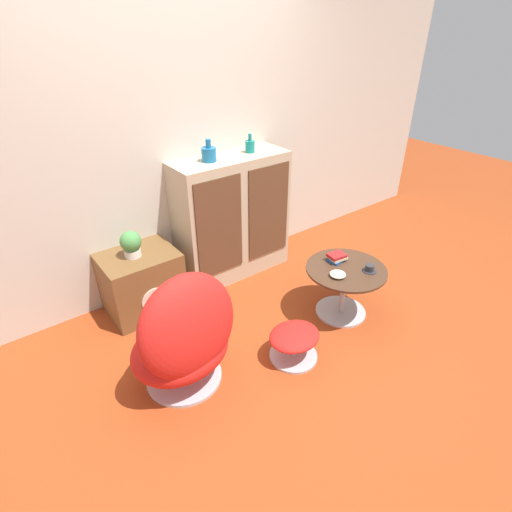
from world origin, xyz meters
name	(u,v)px	position (x,y,z in m)	size (l,w,h in m)	color
ground_plane	(287,354)	(0.00, 0.00, 0.00)	(12.00, 12.00, 0.00)	#9E3D19
wall_back	(178,134)	(0.00, 1.39, 1.30)	(6.40, 0.06, 2.60)	beige
sideboard	(232,218)	(0.34, 1.16, 0.55)	(1.03, 0.40, 1.11)	tan
tv_console	(142,282)	(-0.58, 1.13, 0.26)	(0.58, 0.47, 0.51)	brown
egg_chair	(185,338)	(-0.68, 0.20, 0.39)	(0.73, 0.68, 0.87)	#B7B7BC
ottoman	(294,340)	(0.02, -0.04, 0.16)	(0.37, 0.34, 0.24)	#B7B7BC
coffee_table	(344,284)	(0.67, 0.10, 0.28)	(0.62, 0.62, 0.43)	#B7B7BC
vase_leftmost	(209,154)	(0.14, 1.17, 1.17)	(0.12, 0.12, 0.17)	#196699
vase_inner_left	(250,146)	(0.55, 1.17, 1.16)	(0.08, 0.08, 0.16)	#147A75
potted_plant	(131,243)	(-0.61, 1.13, 0.62)	(0.16, 0.16, 0.21)	silver
teacup	(370,269)	(0.78, -0.04, 0.45)	(0.11, 0.11, 0.05)	#2D2D33
book_stack	(337,257)	(0.69, 0.22, 0.46)	(0.15, 0.12, 0.06)	#1E478C
bowl	(338,274)	(0.53, 0.06, 0.45)	(0.12, 0.12, 0.04)	beige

